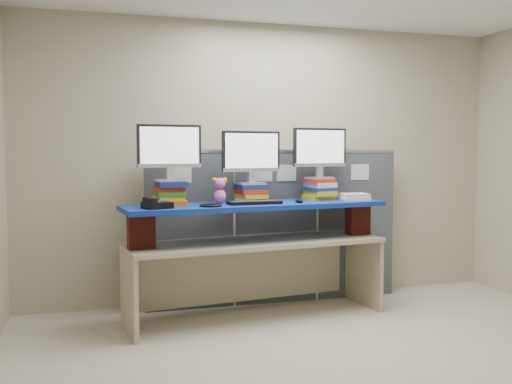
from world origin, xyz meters
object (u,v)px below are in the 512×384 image
object	(u,v)px
desk	(256,256)
monitor_center	(251,154)
monitor_left	(169,149)
monitor_right	(320,150)
desk_phone	(156,204)
keyboard	(254,203)
blue_board	(256,205)

from	to	relation	value
desk	monitor_center	distance (m)	0.93
monitor_left	monitor_center	size ratio (longest dim) A/B	1.00
monitor_left	monitor_right	xyz separation A→B (m)	(1.47, 0.17, -0.01)
desk	desk_phone	world-z (taller)	desk_phone
monitor_center	keyboard	xyz separation A→B (m)	(-0.03, -0.22, -0.42)
monitor_center	desk	bearing A→B (deg)	-91.15
blue_board	keyboard	xyz separation A→B (m)	(-0.04, -0.10, 0.04)
desk_phone	desk	bearing A→B (deg)	-5.42
blue_board	keyboard	size ratio (longest dim) A/B	4.90
monitor_right	desk_phone	bearing A→B (deg)	-171.89
desk	keyboard	xyz separation A→B (m)	(-0.04, -0.10, 0.50)
keyboard	blue_board	bearing A→B (deg)	62.40
blue_board	monitor_center	world-z (taller)	monitor_center
desk	monitor_center	xyz separation A→B (m)	(-0.01, 0.12, 0.92)
monitor_center	keyboard	world-z (taller)	monitor_center
desk_phone	keyboard	bearing A→B (deg)	-10.91
desk	monitor_left	distance (m)	1.24
monitor_center	monitor_right	bearing A→B (deg)	-0.00
desk	keyboard	size ratio (longest dim) A/B	4.94
blue_board	monitor_center	size ratio (longest dim) A/B	4.25
blue_board	keyboard	distance (m)	0.11
desk	desk_phone	xyz separation A→B (m)	(-0.92, -0.23, 0.52)
desk	monitor_right	bearing A→B (deg)	9.38
desk	monitor_center	bearing A→B (deg)	88.85
desk	monitor_right	world-z (taller)	monitor_right
monitor_center	desk_phone	xyz separation A→B (m)	(-0.90, -0.34, -0.41)
monitor_center	keyboard	size ratio (longest dim) A/B	1.15
blue_board	monitor_left	xyz separation A→B (m)	(-0.77, 0.03, 0.51)
desk	keyboard	bearing A→B (deg)	-120.58
desk_phone	blue_board	bearing A→B (deg)	-5.42
monitor_right	monitor_center	bearing A→B (deg)	180.00
monitor_center	monitor_right	xyz separation A→B (m)	(0.71, 0.08, 0.04)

